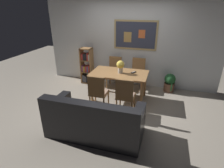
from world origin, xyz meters
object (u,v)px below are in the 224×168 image
(dining_table, at_px, (119,76))
(dining_chair_near_right, at_px, (125,94))
(dining_chair_near_left, at_px, (98,91))
(tv_remote, at_px, (133,72))
(flower_vase, at_px, (120,66))
(bookshelf, at_px, (87,67))
(potted_ivy, at_px, (170,82))
(dining_chair_far_right, at_px, (138,71))
(dining_chair_far_left, at_px, (115,69))
(leather_couch, at_px, (94,121))

(dining_table, height_order, dining_chair_near_right, dining_chair_near_right)
(dining_chair_near_left, distance_m, tv_remote, 1.11)
(dining_chair_near_left, xyz_separation_m, flower_vase, (0.33, 0.77, 0.39))
(dining_table, xyz_separation_m, dining_chair_near_right, (0.33, -0.76, -0.09))
(bookshelf, relative_size, potted_ivy, 2.11)
(dining_chair_far_right, bearing_deg, bookshelf, -178.98)
(dining_chair_near_left, bearing_deg, dining_chair_far_left, 91.51)
(dining_table, xyz_separation_m, flower_vase, (0.03, -0.01, 0.29))
(leather_couch, height_order, tv_remote, leather_couch)
(dining_chair_near_left, height_order, dining_chair_near_right, same)
(flower_vase, bearing_deg, dining_chair_near_left, -113.13)
(dining_table, height_order, dining_chair_far_left, dining_chair_far_left)
(tv_remote, bearing_deg, dining_chair_far_left, 136.97)
(dining_chair_near_left, xyz_separation_m, leather_couch, (0.23, -0.83, -0.23))
(bookshelf, bearing_deg, flower_vase, -31.08)
(dining_table, distance_m, potted_ivy, 1.58)
(dining_chair_far_left, xyz_separation_m, flower_vase, (0.37, -0.75, 0.39))
(leather_couch, bearing_deg, dining_table, 87.59)
(dining_chair_far_right, distance_m, dining_chair_near_right, 1.56)
(dining_chair_far_right, distance_m, potted_ivy, 0.97)
(tv_remote, bearing_deg, dining_chair_near_right, -90.88)
(dining_chair_near_right, height_order, tv_remote, dining_chair_near_right)
(dining_chair_near_left, height_order, flower_vase, flower_vase)
(dining_table, xyz_separation_m, dining_chair_far_left, (-0.34, 0.75, -0.09))
(dining_chair_far_right, distance_m, dining_chair_near_left, 1.70)
(flower_vase, height_order, tv_remote, flower_vase)
(dining_chair_far_right, xyz_separation_m, potted_ivy, (0.93, 0.05, -0.27))
(flower_vase, bearing_deg, dining_chair_near_right, -68.11)
(leather_couch, bearing_deg, dining_chair_near_right, 64.41)
(potted_ivy, height_order, tv_remote, tv_remote)
(dining_chair_near_right, bearing_deg, potted_ivy, 59.23)
(dining_chair_far_left, distance_m, bookshelf, 0.91)
(bookshelf, relative_size, flower_vase, 3.50)
(leather_couch, height_order, potted_ivy, leather_couch)
(leather_couch, bearing_deg, dining_chair_far_left, 96.60)
(leather_couch, distance_m, tv_remote, 1.81)
(dining_chair_far_left, bearing_deg, leather_couch, -83.40)
(dining_chair_near_right, bearing_deg, dining_table, 113.63)
(dining_chair_far_left, distance_m, potted_ivy, 1.66)
(dining_chair_far_left, height_order, flower_vase, flower_vase)
(dining_chair_near_right, bearing_deg, dining_chair_far_left, 114.03)
(flower_vase, bearing_deg, potted_ivy, 33.95)
(dining_chair_far_right, xyz_separation_m, dining_chair_near_left, (-0.66, -1.57, 0.00))
(dining_chair_near_right, relative_size, potted_ivy, 1.71)
(potted_ivy, height_order, flower_vase, flower_vase)
(dining_chair_far_right, height_order, bookshelf, bookshelf)
(dining_table, distance_m, bookshelf, 1.47)
(dining_chair_near_right, relative_size, bookshelf, 0.81)
(dining_chair_far_left, distance_m, tv_remote, 0.96)
(dining_chair_far_right, distance_m, bookshelf, 1.61)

